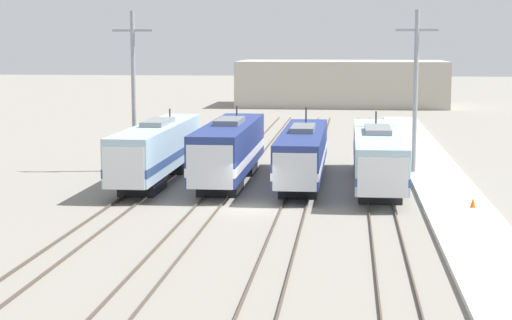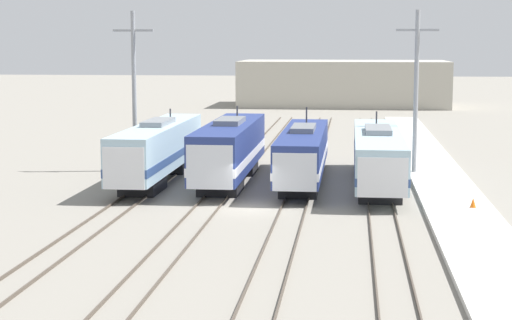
{
  "view_description": "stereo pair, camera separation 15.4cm",
  "coord_description": "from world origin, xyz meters",
  "px_view_note": "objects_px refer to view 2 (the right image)",
  "views": [
    {
      "loc": [
        5.6,
        -48.32,
        9.54
      ],
      "look_at": [
        0.11,
        1.97,
        2.58
      ],
      "focal_mm": 60.0,
      "sensor_mm": 36.0,
      "label": 1
    },
    {
      "loc": [
        5.76,
        -48.3,
        9.54
      ],
      "look_at": [
        0.11,
        1.97,
        2.58
      ],
      "focal_mm": 60.0,
      "sensor_mm": 36.0,
      "label": 2
    }
  ],
  "objects_px": {
    "catenary_tower_left": "(134,88)",
    "catenary_tower_right": "(416,90)",
    "locomotive_far_right": "(378,156)",
    "traffic_cone": "(473,203)",
    "locomotive_center_right": "(303,154)",
    "locomotive_far_left": "(157,150)",
    "locomotive_center_left": "(229,150)"
  },
  "relations": [
    {
      "from": "catenary_tower_left",
      "to": "catenary_tower_right",
      "type": "relative_size",
      "value": 1.0
    },
    {
      "from": "locomotive_far_right",
      "to": "traffic_cone",
      "type": "relative_size",
      "value": 35.8
    },
    {
      "from": "locomotive_center_right",
      "to": "traffic_cone",
      "type": "relative_size",
      "value": 32.57
    },
    {
      "from": "locomotive_far_left",
      "to": "locomotive_center_right",
      "type": "distance_m",
      "value": 10.05
    },
    {
      "from": "locomotive_center_left",
      "to": "locomotive_far_right",
      "type": "height_order",
      "value": "locomotive_center_left"
    },
    {
      "from": "catenary_tower_right",
      "to": "traffic_cone",
      "type": "distance_m",
      "value": 14.71
    },
    {
      "from": "locomotive_center_left",
      "to": "locomotive_far_right",
      "type": "relative_size",
      "value": 0.87
    },
    {
      "from": "locomotive_far_right",
      "to": "traffic_cone",
      "type": "distance_m",
      "value": 9.73
    },
    {
      "from": "locomotive_center_left",
      "to": "traffic_cone",
      "type": "xyz_separation_m",
      "value": [
        15.18,
        -8.58,
        -1.7
      ]
    },
    {
      "from": "locomotive_far_left",
      "to": "locomotive_far_right",
      "type": "xyz_separation_m",
      "value": [
        15.07,
        -0.36,
        -0.15
      ]
    },
    {
      "from": "locomotive_center_left",
      "to": "locomotive_center_right",
      "type": "xyz_separation_m",
      "value": [
        5.02,
        0.24,
        -0.22
      ]
    },
    {
      "from": "locomotive_far_left",
      "to": "catenary_tower_right",
      "type": "xyz_separation_m",
      "value": [
        17.84,
        4.9,
        3.99
      ]
    },
    {
      "from": "locomotive_center_right",
      "to": "catenary_tower_right",
      "type": "xyz_separation_m",
      "value": [
        7.8,
        4.55,
        4.14
      ]
    },
    {
      "from": "locomotive_center_left",
      "to": "catenary_tower_right",
      "type": "relative_size",
      "value": 1.45
    },
    {
      "from": "locomotive_center_right",
      "to": "locomotive_far_left",
      "type": "bearing_deg",
      "value": -178.05
    },
    {
      "from": "locomotive_center_right",
      "to": "catenary_tower_left",
      "type": "bearing_deg",
      "value": 160.43
    },
    {
      "from": "locomotive_center_right",
      "to": "traffic_cone",
      "type": "distance_m",
      "value": 13.54
    },
    {
      "from": "locomotive_far_left",
      "to": "catenary_tower_left",
      "type": "xyz_separation_m",
      "value": [
        -2.76,
        4.9,
        3.99
      ]
    },
    {
      "from": "locomotive_center_left",
      "to": "catenary_tower_right",
      "type": "xyz_separation_m",
      "value": [
        12.82,
        4.8,
        3.93
      ]
    },
    {
      "from": "locomotive_far_right",
      "to": "catenary_tower_left",
      "type": "bearing_deg",
      "value": 163.58
    },
    {
      "from": "locomotive_center_left",
      "to": "locomotive_far_right",
      "type": "bearing_deg",
      "value": -2.6
    },
    {
      "from": "locomotive_far_left",
      "to": "traffic_cone",
      "type": "bearing_deg",
      "value": -22.78
    },
    {
      "from": "locomotive_center_right",
      "to": "traffic_cone",
      "type": "xyz_separation_m",
      "value": [
        10.16,
        -8.83,
        -1.48
      ]
    },
    {
      "from": "locomotive_center_right",
      "to": "locomotive_far_right",
      "type": "relative_size",
      "value": 0.91
    },
    {
      "from": "locomotive_far_left",
      "to": "catenary_tower_right",
      "type": "distance_m",
      "value": 18.93
    },
    {
      "from": "locomotive_far_left",
      "to": "locomotive_center_left",
      "type": "bearing_deg",
      "value": 1.13
    },
    {
      "from": "locomotive_center_right",
      "to": "catenary_tower_left",
      "type": "height_order",
      "value": "catenary_tower_left"
    },
    {
      "from": "locomotive_far_right",
      "to": "catenary_tower_right",
      "type": "relative_size",
      "value": 1.66
    },
    {
      "from": "locomotive_center_left",
      "to": "traffic_cone",
      "type": "distance_m",
      "value": 17.52
    },
    {
      "from": "locomotive_center_left",
      "to": "traffic_cone",
      "type": "relative_size",
      "value": 31.28
    },
    {
      "from": "catenary_tower_left",
      "to": "locomotive_far_right",
      "type": "bearing_deg",
      "value": -16.42
    },
    {
      "from": "locomotive_far_right",
      "to": "locomotive_center_left",
      "type": "bearing_deg",
      "value": 177.4
    }
  ]
}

